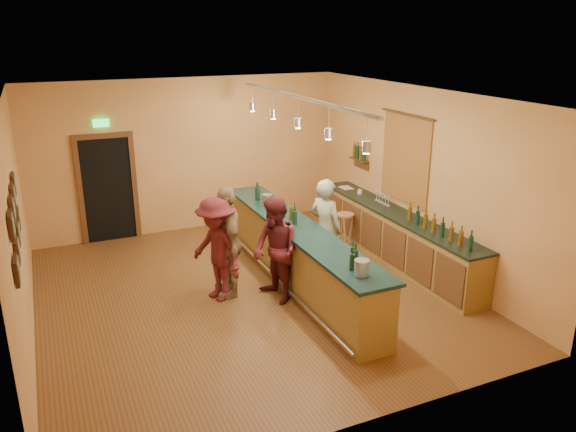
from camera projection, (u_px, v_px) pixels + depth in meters
name	position (u px, v px, depth m)	size (l,w,h in m)	color
floor	(249.00, 293.00, 9.23)	(7.00, 7.00, 0.00)	brown
ceiling	(244.00, 96.00, 8.20)	(6.50, 7.00, 0.02)	silver
wall_back	(189.00, 155.00, 11.74)	(6.50, 0.02, 3.20)	#BA8246
wall_front	(366.00, 293.00, 5.69)	(6.50, 0.02, 3.20)	#BA8246
wall_left	(17.00, 230.00, 7.46)	(0.02, 7.00, 3.20)	#BA8246
wall_right	(419.00, 178.00, 9.97)	(0.02, 7.00, 3.20)	#BA8246
doorway	(108.00, 187.00, 11.21)	(1.15, 0.09, 2.48)	black
tapestry	(405.00, 160.00, 10.23)	(0.03, 1.40, 1.60)	maroon
bottle_shelf	(360.00, 154.00, 11.56)	(0.17, 0.55, 0.54)	#4C2916
picture_grid	(16.00, 222.00, 6.71)	(0.06, 2.20, 0.70)	#382111
back_counter	(396.00, 236.00, 10.38)	(0.60, 4.55, 1.27)	brown
tasting_bar	(297.00, 251.00, 9.37)	(0.74, 5.10, 1.38)	brown
pendant_track	(298.00, 108.00, 8.61)	(0.11, 4.60, 0.50)	silver
bartender	(326.00, 229.00, 9.56)	(0.65, 0.42, 1.77)	gray
customer_a	(276.00, 251.00, 8.76)	(0.82, 0.64, 1.69)	#59191E
customer_b	(228.00, 242.00, 8.93)	(1.07, 0.44, 1.82)	#997A51
customer_c	(217.00, 249.00, 8.80)	(1.10, 0.63, 1.70)	#59191E
bar_stool	(345.00, 221.00, 10.98)	(0.34, 0.34, 0.70)	#9F7347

